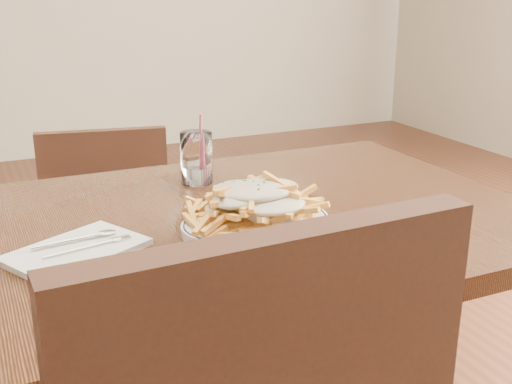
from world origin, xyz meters
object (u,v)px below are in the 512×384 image
fries_plate (256,223)px  water_glass (197,161)px  table (226,255)px  chair_far (109,231)px  loaded_fries (256,198)px

fries_plate → water_glass: bearing=90.4°
table → chair_far: chair_far is taller
fries_plate → chair_far: bearing=96.4°
loaded_fries → water_glass: (-0.00, 0.31, -0.01)m
table → fries_plate: fries_plate is taller
chair_far → table: bearing=-84.9°
table → loaded_fries: bearing=-70.7°
loaded_fries → water_glass: 0.31m
table → water_glass: bearing=83.7°
chair_far → water_glass: (0.10, -0.57, 0.36)m
table → loaded_fries: (0.03, -0.08, 0.14)m
fries_plate → loaded_fries: 0.05m
chair_far → loaded_fries: 0.96m
fries_plate → water_glass: 0.31m
table → loaded_fries: size_ratio=4.41×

